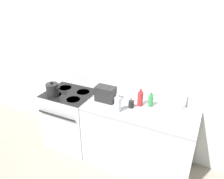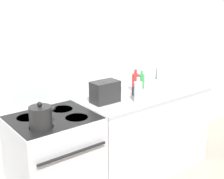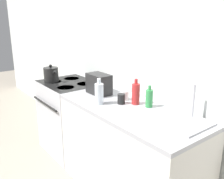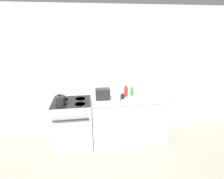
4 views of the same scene
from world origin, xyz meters
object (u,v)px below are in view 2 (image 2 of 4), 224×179
object	(u,v)px
cup_white	(124,90)
toaster	(105,92)
cup_black	(135,91)
stove	(55,163)
kettle	(41,117)
bottle_clear	(138,92)
bottle_green	(142,81)
bottle_red	(135,82)

from	to	relation	value
cup_white	toaster	bearing A→B (deg)	-164.60
toaster	cup_black	bearing A→B (deg)	-2.16
stove	kettle	size ratio (longest dim) A/B	4.09
toaster	bottle_clear	xyz separation A→B (m)	(0.26, -0.18, -0.00)
stove	kettle	world-z (taller)	kettle
bottle_green	cup_white	bearing A→B (deg)	-171.61
bottle_red	toaster	bearing A→B (deg)	-169.55
kettle	bottle_clear	distance (m)	1.02
kettle	toaster	size ratio (longest dim) A/B	0.83
bottle_green	bottle_clear	bearing A→B (deg)	-137.33
kettle	cup_black	size ratio (longest dim) A/B	2.37
stove	bottle_green	size ratio (longest dim) A/B	4.58
bottle_green	stove	bearing A→B (deg)	-172.06
stove	toaster	size ratio (longest dim) A/B	3.40
kettle	bottle_red	xyz separation A→B (m)	(1.22, 0.27, 0.01)
bottle_green	cup_white	size ratio (longest dim) A/B	2.23
stove	toaster	distance (m)	0.80
toaster	cup_white	size ratio (longest dim) A/B	3.01
bottle_green	bottle_clear	distance (m)	0.45
cup_white	bottle_red	bearing A→B (deg)	-0.05
bottle_green	cup_black	distance (m)	0.26
stove	bottle_red	world-z (taller)	bottle_red
stove	bottle_clear	bearing A→B (deg)	-9.56
bottle_red	bottle_clear	xyz separation A→B (m)	(-0.20, -0.27, 0.00)
kettle	cup_black	xyz separation A→B (m)	(1.14, 0.17, -0.04)
stove	bottle_clear	world-z (taller)	bottle_clear
toaster	cup_white	distance (m)	0.33
stove	cup_white	size ratio (longest dim) A/B	10.22
kettle	toaster	distance (m)	0.78
bottle_green	cup_black	bearing A→B (deg)	-146.67
bottle_clear	stove	bearing A→B (deg)	170.44
toaster	bottle_red	world-z (taller)	bottle_red
kettle	bottle_green	size ratio (longest dim) A/B	1.12
cup_white	bottle_clear	bearing A→B (deg)	-100.68
kettle	stove	bearing A→B (deg)	40.80
bottle_clear	bottle_green	bearing A→B (deg)	42.67
cup_white	bottle_green	bearing A→B (deg)	8.39
stove	kettle	distance (m)	0.58
stove	bottle_green	distance (m)	1.30
bottle_red	bottle_clear	bearing A→B (deg)	-127.48
toaster	cup_black	xyz separation A→B (m)	(0.38, -0.01, -0.06)
stove	cup_black	world-z (taller)	cup_black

